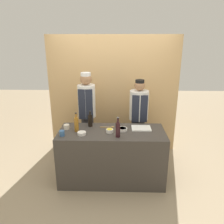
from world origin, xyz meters
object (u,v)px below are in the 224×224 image
at_px(bottle_soy, 90,120).
at_px(chef_left, 87,113).
at_px(sauce_bowl_white, 82,133).
at_px(sauce_bowl_purple, 122,129).
at_px(wooden_spoon, 109,127).
at_px(bottle_amber, 76,124).
at_px(cup_cream, 67,127).
at_px(chef_right, 138,118).
at_px(cup_blue, 62,133).
at_px(sauce_bowl_yellow, 110,131).
at_px(cutting_board, 141,128).
at_px(bottle_wine, 118,129).

relative_size(bottle_soy, chef_left, 0.16).
distance_m(sauce_bowl_white, bottle_soy, 0.38).
height_order(sauce_bowl_purple, wooden_spoon, sauce_bowl_purple).
distance_m(bottle_amber, cup_cream, 0.22).
xyz_separation_m(chef_left, chef_right, (0.98, -0.00, -0.09)).
height_order(sauce_bowl_white, bottle_amber, bottle_amber).
xyz_separation_m(sauce_bowl_white, cup_blue, (-0.30, -0.05, 0.02)).
bearing_deg(cup_cream, chef_right, 26.30).
distance_m(bottle_soy, chef_left, 0.50).
height_order(sauce_bowl_purple, bottle_amber, bottle_amber).
height_order(sauce_bowl_yellow, chef_left, chef_left).
bearing_deg(wooden_spoon, sauce_bowl_yellow, -84.48).
height_order(sauce_bowl_yellow, cutting_board, sauce_bowl_yellow).
bearing_deg(wooden_spoon, chef_left, 129.31).
distance_m(cup_blue, cup_cream, 0.27).
height_order(bottle_wine, cup_cream, bottle_wine).
bearing_deg(bottle_wine, sauce_bowl_white, 173.56).
bearing_deg(cutting_board, bottle_amber, -172.97).
xyz_separation_m(sauce_bowl_purple, chef_right, (0.32, 0.65, -0.04)).
bearing_deg(wooden_spoon, cup_blue, -154.13).
height_order(bottle_wine, cup_blue, bottle_wine).
relative_size(sauce_bowl_yellow, wooden_spoon, 0.48).
xyz_separation_m(bottle_soy, cup_blue, (-0.39, -0.40, -0.07)).
relative_size(wooden_spoon, chef_left, 0.14).
xyz_separation_m(sauce_bowl_purple, chef_left, (-0.67, 0.65, 0.05)).
distance_m(cutting_board, chef_left, 1.14).
bearing_deg(bottle_soy, bottle_amber, -131.48).
bearing_deg(cup_cream, wooden_spoon, 6.14).
relative_size(bottle_soy, bottle_wine, 0.87).
height_order(sauce_bowl_purple, cup_cream, cup_cream).
bearing_deg(bottle_amber, sauce_bowl_purple, 3.86).
height_order(bottle_wine, chef_right, chef_right).
bearing_deg(cup_cream, sauce_bowl_white, -38.05).
height_order(sauce_bowl_yellow, bottle_soy, bottle_soy).
relative_size(bottle_wine, cup_cream, 3.33).
bearing_deg(bottle_soy, bottle_wine, -41.76).
bearing_deg(sauce_bowl_white, sauce_bowl_yellow, 12.90).
relative_size(cutting_board, bottle_wine, 1.00).
distance_m(sauce_bowl_yellow, wooden_spoon, 0.20).
bearing_deg(sauce_bowl_white, bottle_soy, 75.50).
bearing_deg(chef_left, cup_cream, -112.81).
xyz_separation_m(cutting_board, wooden_spoon, (-0.54, 0.03, 0.00)).
distance_m(bottle_soy, wooden_spoon, 0.34).
distance_m(sauce_bowl_white, bottle_wine, 0.58).
height_order(sauce_bowl_yellow, wooden_spoon, sauce_bowl_yellow).
bearing_deg(bottle_wine, cutting_board, 40.37).
bearing_deg(bottle_wine, bottle_amber, 163.24).
distance_m(sauce_bowl_yellow, bottle_wine, 0.23).
bearing_deg(sauce_bowl_purple, sauce_bowl_yellow, -156.90).
bearing_deg(bottle_wine, chef_right, 66.42).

